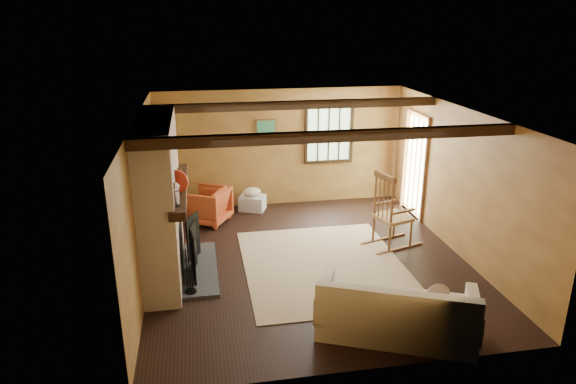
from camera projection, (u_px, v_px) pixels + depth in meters
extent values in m
plane|color=black|center=(309.00, 261.00, 8.31)|extent=(5.50, 5.50, 0.00)
cube|color=#AC813D|center=(281.00, 148.00, 10.48)|extent=(5.00, 0.02, 2.40)
cube|color=#AC813D|center=(366.00, 275.00, 5.36)|extent=(5.00, 0.02, 2.40)
cube|color=#AC813D|center=(143.00, 201.00, 7.50)|extent=(0.02, 5.50, 2.40)
cube|color=#AC813D|center=(460.00, 182.00, 8.34)|extent=(0.02, 5.50, 2.40)
cube|color=white|center=(311.00, 114.00, 7.53)|extent=(5.00, 5.50, 0.02)
cube|color=black|center=(331.00, 136.00, 6.43)|extent=(5.00, 0.12, 0.14)
cube|color=black|center=(295.00, 105.00, 8.67)|extent=(5.00, 0.12, 0.14)
cube|color=black|center=(329.00, 132.00, 10.52)|extent=(1.02, 0.06, 1.32)
cube|color=#BDE5AF|center=(328.00, 132.00, 10.55)|extent=(0.90, 0.01, 1.20)
cube|color=black|center=(329.00, 132.00, 10.53)|extent=(0.90, 0.03, 0.02)
cube|color=brown|center=(415.00, 165.00, 9.98)|extent=(0.06, 1.00, 2.06)
cube|color=#BDE5AF|center=(416.00, 165.00, 9.98)|extent=(0.01, 0.80, 1.85)
cube|color=brown|center=(266.00, 130.00, 10.27)|extent=(0.42, 0.03, 0.42)
cube|color=#25705D|center=(266.00, 130.00, 10.26)|extent=(0.36, 0.01, 0.36)
cube|color=#97423A|center=(160.00, 200.00, 7.54)|extent=(0.50, 2.20, 2.40)
cube|color=black|center=(169.00, 246.00, 7.80)|extent=(0.38, 1.00, 0.85)
cube|color=#3E3E44|center=(199.00, 268.00, 8.01)|extent=(0.55, 1.80, 0.05)
cube|color=black|center=(179.00, 189.00, 7.54)|extent=(0.22, 2.30, 0.12)
cube|color=black|center=(193.00, 257.00, 7.50)|extent=(0.06, 0.37, 0.74)
cube|color=black|center=(193.00, 246.00, 7.85)|extent=(0.10, 0.37, 0.74)
cube|color=black|center=(193.00, 236.00, 8.21)|extent=(0.21, 0.33, 0.74)
cylinder|color=black|center=(191.00, 291.00, 7.28)|extent=(0.17, 0.17, 0.02)
cylinder|color=black|center=(187.00, 271.00, 7.14)|extent=(0.01, 0.01, 0.69)
cylinder|color=black|center=(189.00, 270.00, 7.17)|extent=(0.01, 0.01, 0.69)
cylinder|color=black|center=(192.00, 269.00, 7.20)|extent=(0.01, 0.01, 0.69)
cylinder|color=white|center=(176.00, 198.00, 6.67)|extent=(0.09, 0.09, 0.21)
sphere|color=white|center=(175.00, 187.00, 6.61)|extent=(0.11, 0.11, 0.11)
cylinder|color=red|center=(177.00, 181.00, 7.15)|extent=(0.33, 0.12, 0.33)
cube|color=black|center=(178.00, 178.00, 7.62)|extent=(0.26, 0.20, 0.13)
cylinder|color=black|center=(179.00, 173.00, 7.91)|extent=(0.08, 0.08, 0.10)
cylinder|color=black|center=(179.00, 170.00, 8.10)|extent=(0.07, 0.07, 0.07)
cube|color=tan|center=(324.00, 265.00, 8.16)|extent=(2.50, 3.00, 0.01)
cube|color=tan|center=(393.00, 217.00, 8.74)|extent=(0.65, 0.67, 0.06)
cube|color=brown|center=(385.00, 177.00, 8.39)|extent=(0.21, 0.51, 0.09)
cylinder|color=brown|center=(411.00, 233.00, 8.73)|extent=(0.04, 0.04, 0.50)
cylinder|color=brown|center=(394.00, 224.00, 9.10)|extent=(0.04, 0.04, 0.50)
cylinder|color=brown|center=(390.00, 238.00, 8.53)|extent=(0.04, 0.04, 0.50)
cylinder|color=brown|center=(373.00, 229.00, 8.91)|extent=(0.04, 0.04, 0.50)
cylinder|color=brown|center=(392.00, 202.00, 8.32)|extent=(0.04, 0.04, 0.85)
cylinder|color=brown|center=(376.00, 194.00, 8.70)|extent=(0.04, 0.04, 0.85)
cylinder|color=brown|center=(388.00, 201.00, 8.42)|extent=(0.02, 0.02, 0.70)
cylinder|color=brown|center=(384.00, 199.00, 8.52)|extent=(0.02, 0.02, 0.70)
cylinder|color=brown|center=(380.00, 197.00, 8.61)|extent=(0.02, 0.02, 0.70)
cube|color=brown|center=(403.00, 212.00, 8.47)|extent=(0.47, 0.18, 0.03)
cube|color=brown|center=(385.00, 202.00, 8.88)|extent=(0.47, 0.18, 0.03)
cube|color=brown|center=(399.00, 249.00, 8.71)|extent=(0.93, 0.33, 0.03)
cube|color=brown|center=(383.00, 239.00, 9.09)|extent=(0.93, 0.33, 0.03)
cube|color=beige|center=(395.00, 318.00, 6.37)|extent=(2.08, 1.54, 0.42)
cube|color=beige|center=(396.00, 311.00, 5.94)|extent=(1.80, 0.88, 0.52)
cube|color=beige|center=(324.00, 296.00, 6.51)|extent=(0.46, 0.84, 0.38)
cube|color=beige|center=(473.00, 314.00, 6.12)|extent=(0.46, 0.84, 0.38)
ellipsoid|color=beige|center=(437.00, 296.00, 6.26)|extent=(0.36, 0.25, 0.34)
cylinder|color=brown|center=(186.00, 212.00, 10.18)|extent=(0.45, 0.13, 0.13)
cylinder|color=brown|center=(194.00, 212.00, 10.20)|extent=(0.45, 0.13, 0.13)
cylinder|color=brown|center=(201.00, 211.00, 10.22)|extent=(0.45, 0.13, 0.13)
cylinder|color=brown|center=(186.00, 206.00, 10.13)|extent=(0.45, 0.13, 0.13)
cylinder|color=brown|center=(193.00, 205.00, 10.16)|extent=(0.45, 0.13, 0.13)
cylinder|color=brown|center=(201.00, 205.00, 10.18)|extent=(0.45, 0.13, 0.13)
cube|color=white|center=(252.00, 203.00, 10.44)|extent=(0.61, 0.54, 0.30)
ellipsoid|color=beige|center=(252.00, 192.00, 10.37)|extent=(0.40, 0.35, 0.18)
imported|color=#BF6026|center=(208.00, 206.00, 9.75)|extent=(1.01, 1.00, 0.68)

